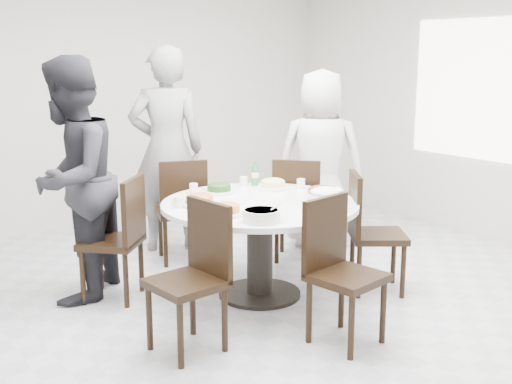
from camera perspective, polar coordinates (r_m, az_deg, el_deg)
floor at (r=4.87m, az=0.11°, el=-10.17°), size 6.00×6.00×0.01m
wall_back at (r=7.17m, az=-14.30°, el=8.21°), size 6.00×0.01×2.80m
wall_right at (r=6.74m, az=21.40°, el=7.51°), size 0.01×6.00×2.80m
window at (r=6.72m, az=21.38°, el=8.36°), size 0.04×2.20×1.40m
dining_table at (r=4.97m, az=0.34°, el=-5.12°), size 1.50×1.50×0.75m
chair_ne at (r=5.84m, az=3.76°, el=-1.47°), size 0.59×0.59×0.95m
chair_n at (r=5.83m, az=-6.69°, el=-1.55°), size 0.54×0.54×0.95m
chair_nw at (r=5.01m, az=-12.76°, el=-4.08°), size 0.59×0.59×0.95m
chair_sw at (r=4.06m, az=-6.25°, el=-7.75°), size 0.46×0.46×0.95m
chair_s at (r=4.18m, az=8.12°, el=-7.19°), size 0.48×0.48×0.95m
chair_se at (r=5.14m, az=10.80°, el=-3.59°), size 0.59×0.59×0.95m
diner_right at (r=6.23m, az=5.75°, el=2.94°), size 0.98×0.98×1.72m
diner_middle at (r=6.12m, az=-7.94°, el=3.75°), size 0.83×0.71×1.93m
diner_left at (r=5.01m, az=-16.09°, el=1.01°), size 1.13×1.13×1.85m
dish_greens at (r=5.17m, az=-3.29°, el=0.21°), size 0.24×0.24×0.06m
dish_pale at (r=5.33m, az=1.52°, el=0.61°), size 0.26×0.26×0.07m
dish_orange at (r=4.76m, az=-5.06°, el=-0.82°), size 0.26×0.26×0.07m
dish_redbrown at (r=5.03m, az=5.85°, el=-0.13°), size 0.28×0.28×0.07m
dish_tofu at (r=4.48m, az=-2.68°, el=-1.67°), size 0.25×0.25×0.07m
rice_bowl at (r=4.70m, az=6.21°, el=-0.75°), size 0.27×0.27×0.12m
soup_bowl at (r=4.31m, az=0.48°, el=-2.09°), size 0.26×0.26×0.08m
beverage_bottle at (r=5.47m, az=-0.09°, el=1.69°), size 0.06×0.06×0.21m
tea_cups at (r=5.37m, az=-3.57°, el=0.75°), size 0.07×0.07×0.08m
chopsticks at (r=5.43m, az=-4.11°, el=0.49°), size 0.24×0.04×0.01m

